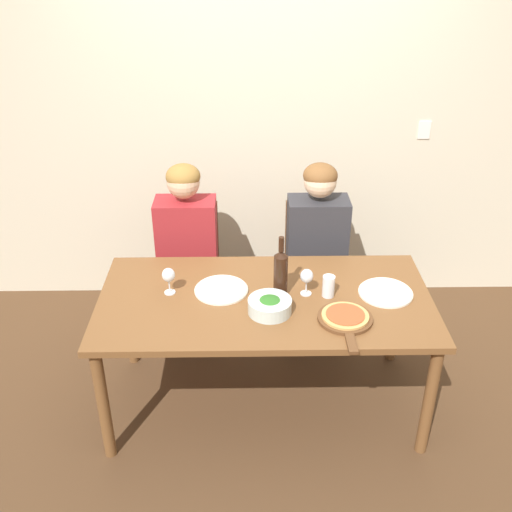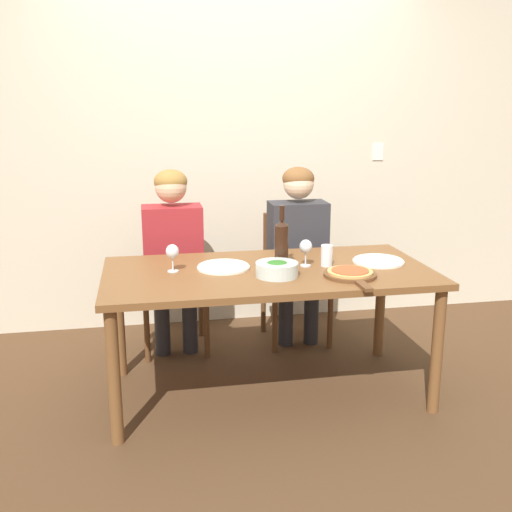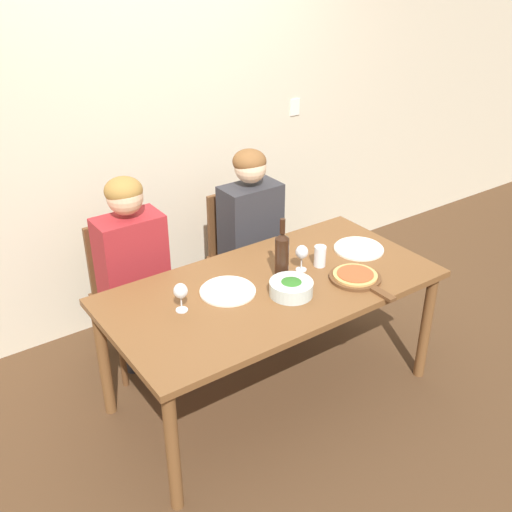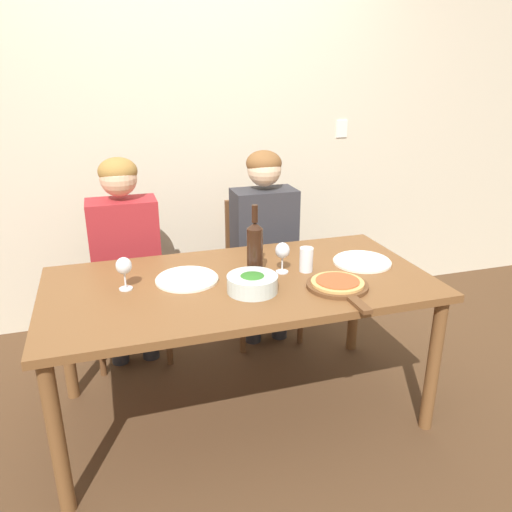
{
  "view_description": "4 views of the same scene",
  "coord_description": "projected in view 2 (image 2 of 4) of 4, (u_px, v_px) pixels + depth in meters",
  "views": [
    {
      "loc": [
        -0.09,
        -2.66,
        2.48
      ],
      "look_at": [
        -0.05,
        0.13,
        0.91
      ],
      "focal_mm": 42.0,
      "sensor_mm": 36.0,
      "label": 1
    },
    {
      "loc": [
        -0.65,
        -3.07,
        1.61
      ],
      "look_at": [
        -0.04,
        0.15,
        0.77
      ],
      "focal_mm": 42.0,
      "sensor_mm": 36.0,
      "label": 2
    },
    {
      "loc": [
        -1.63,
        -2.16,
        2.34
      ],
      "look_at": [
        -0.04,
        0.09,
        0.87
      ],
      "focal_mm": 42.0,
      "sensor_mm": 36.0,
      "label": 3
    },
    {
      "loc": [
        -0.56,
        -2.05,
        1.64
      ],
      "look_at": [
        0.11,
        0.11,
        0.79
      ],
      "focal_mm": 35.0,
      "sensor_mm": 36.0,
      "label": 4
    }
  ],
  "objects": [
    {
      "name": "ground_plane",
      "position": [
        267.0,
        391.0,
        3.44
      ],
      "size": [
        40.0,
        40.0,
        0.0
      ],
      "primitive_type": "plane",
      "color": "#4C331E"
    },
    {
      "name": "back_wall",
      "position": [
        233.0,
        140.0,
        4.3
      ],
      "size": [
        10.0,
        0.06,
        2.7
      ],
      "color": "beige",
      "rests_on": "ground"
    },
    {
      "name": "dining_table",
      "position": [
        268.0,
        283.0,
        3.28
      ],
      "size": [
        1.77,
        0.89,
        0.73
      ],
      "color": "brown",
      "rests_on": "ground"
    },
    {
      "name": "chair_left",
      "position": [
        173.0,
        278.0,
        4.0
      ],
      "size": [
        0.42,
        0.42,
        0.87
      ],
      "color": "brown",
      "rests_on": "ground"
    },
    {
      "name": "chair_right",
      "position": [
        294.0,
        272.0,
        4.15
      ],
      "size": [
        0.42,
        0.42,
        0.87
      ],
      "color": "brown",
      "rests_on": "ground"
    },
    {
      "name": "person_woman",
      "position": [
        173.0,
        245.0,
        3.84
      ],
      "size": [
        0.47,
        0.51,
        1.2
      ],
      "color": "#28282D",
      "rests_on": "ground"
    },
    {
      "name": "person_man",
      "position": [
        298.0,
        240.0,
        3.99
      ],
      "size": [
        0.47,
        0.51,
        1.2
      ],
      "color": "#28282D",
      "rests_on": "ground"
    },
    {
      "name": "wine_bottle",
      "position": [
        282.0,
        243.0,
        3.27
      ],
      "size": [
        0.07,
        0.07,
        0.35
      ],
      "color": "black",
      "rests_on": "dining_table"
    },
    {
      "name": "broccoli_bowl",
      "position": [
        277.0,
        269.0,
        3.13
      ],
      "size": [
        0.22,
        0.22,
        0.08
      ],
      "color": "silver",
      "rests_on": "dining_table"
    },
    {
      "name": "dinner_plate_left",
      "position": [
        224.0,
        267.0,
        3.28
      ],
      "size": [
        0.29,
        0.29,
        0.02
      ],
      "color": "silver",
      "rests_on": "dining_table"
    },
    {
      "name": "dinner_plate_right",
      "position": [
        378.0,
        261.0,
        3.4
      ],
      "size": [
        0.29,
        0.29,
        0.02
      ],
      "color": "silver",
      "rests_on": "dining_table"
    },
    {
      "name": "pizza_on_board",
      "position": [
        351.0,
        274.0,
        3.12
      ],
      "size": [
        0.28,
        0.42,
        0.04
      ],
      "color": "brown",
      "rests_on": "dining_table"
    },
    {
      "name": "wine_glass_left",
      "position": [
        172.0,
        253.0,
        3.19
      ],
      "size": [
        0.07,
        0.07,
        0.15
      ],
      "color": "silver",
      "rests_on": "dining_table"
    },
    {
      "name": "wine_glass_right",
      "position": [
        306.0,
        248.0,
        3.3
      ],
      "size": [
        0.07,
        0.07,
        0.15
      ],
      "color": "silver",
      "rests_on": "dining_table"
    },
    {
      "name": "water_tumbler",
      "position": [
        327.0,
        256.0,
        3.32
      ],
      "size": [
        0.07,
        0.07,
        0.12
      ],
      "color": "silver",
      "rests_on": "dining_table"
    }
  ]
}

